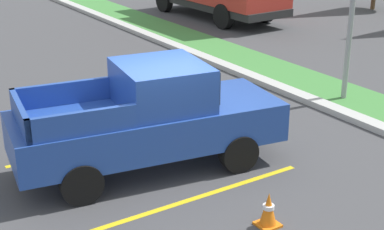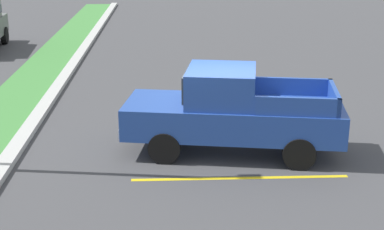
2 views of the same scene
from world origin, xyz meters
name	(u,v)px [view 1 (image 1 of 2)]	position (x,y,z in m)	size (l,w,h in m)	color
ground_plane	(171,168)	(0.00, 0.00, 0.00)	(120.00, 120.00, 0.00)	#424244
parking_line_near	(115,141)	(-1.80, -0.36, 0.00)	(0.12, 4.80, 0.01)	yellow
parking_line_far	(191,199)	(1.30, -0.36, 0.00)	(0.12, 4.80, 0.01)	yellow
curb_strip	(348,115)	(0.00, 5.00, 0.07)	(56.00, 0.40, 0.15)	#B2B2AD
grass_median	(378,108)	(0.00, 6.10, 0.03)	(56.00, 1.80, 0.06)	#42843D
pickup_truck_main	(150,118)	(-0.24, -0.31, 1.04)	(2.69, 5.46, 2.10)	black
traffic_cone	(268,210)	(2.70, 0.22, 0.29)	(0.36, 0.36, 0.60)	orange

